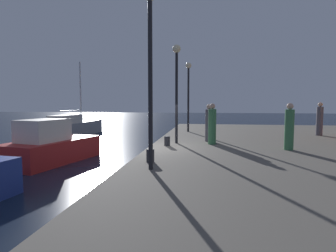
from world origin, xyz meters
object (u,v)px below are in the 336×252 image
Objects in this scene: person_mid_promenade at (212,125)px; motorboat_red at (51,146)px; bollard_center at (167,141)px; person_by_the_water at (289,128)px; lamp_post_mid_promenade at (177,76)px; person_near_carousel at (320,120)px; lamp_post_far_end at (188,84)px; lamp_post_near_edge at (150,48)px; person_far_corner at (209,124)px; sailboat_grey at (74,128)px; bollard_north at (150,156)px.

motorboat_red is at bearing -171.94° from person_mid_promenade.
bollard_center is 0.23× the size of person_by_the_water.
person_near_carousel is (7.40, 3.98, -2.09)m from lamp_post_mid_promenade.
lamp_post_far_end is at bearing 47.44° from motorboat_red.
person_far_corner is at bearing 74.72° from lamp_post_near_edge.
person_mid_promenade is at bearing 21.76° from bollard_center.
motorboat_red is 1.07× the size of lamp_post_mid_promenade.
sailboat_grey is 13.01m from person_mid_promenade.
lamp_post_far_end is at bearing 87.99° from lamp_post_mid_promenade.
lamp_post_near_edge reaches higher than lamp_post_far_end.
bollard_center is at bearing -109.27° from lamp_post_mid_promenade.
person_near_carousel is at bearing -7.72° from lamp_post_far_end.
bollard_north is at bearing -93.23° from lamp_post_far_end.
bollard_north is 0.22× the size of person_near_carousel.
lamp_post_near_edge is 5.10m from bollard_center.
lamp_post_near_edge is at bearing -105.28° from person_far_corner.
sailboat_grey is 4.25× the size of person_far_corner.
lamp_post_far_end is at bearing 86.77° from bollard_north.
bollard_center is 2.09m from person_mid_promenade.
bollard_north is 0.23× the size of person_mid_promenade.
person_near_carousel is 1.05× the size of person_far_corner.
person_by_the_water is (4.76, 2.90, 0.63)m from bollard_north.
lamp_post_near_edge is at bearing -91.65° from lamp_post_mid_promenade.
lamp_post_near_edge is 2.76× the size of person_far_corner.
motorboat_red is at bearing -69.02° from sailboat_grey.
sailboat_grey is 4.17× the size of person_mid_promenade.
sailboat_grey is 18.29× the size of bollard_center.
person_by_the_water is at bearing -20.61° from person_mid_promenade.
sailboat_grey is 14.53m from bollard_north.
bollard_center is 2.43m from person_far_corner.
bollard_north is 0.23× the size of person_by_the_water.
lamp_post_near_edge is 5.67m from person_mid_promenade.
lamp_post_near_edge is at bearing -55.88° from sailboat_grey.
person_near_carousel reaches higher than person_by_the_water.
sailboat_grey is at bearing 124.12° from lamp_post_near_edge.
sailboat_grey is 12.07m from bollard_center.
lamp_post_near_edge is 4.97m from lamp_post_mid_promenade.
bollard_center is at bearing -94.61° from lamp_post_far_end.
person_by_the_water is (2.86, -1.08, 0.01)m from person_mid_promenade.
motorboat_red is at bearing -164.71° from person_far_corner.
bollard_north is at bearing -54.57° from sailboat_grey.
sailboat_grey is 1.54× the size of lamp_post_near_edge.
motorboat_red is 9.84m from person_by_the_water.
lamp_post_far_end is 6.41m from bollard_center.
sailboat_grey is 12.09m from lamp_post_mid_promenade.
motorboat_red is 9.47m from sailboat_grey.
person_far_corner is at bearing 146.91° from person_by_the_water.
sailboat_grey is at bearing 142.69° from person_mid_promenade.
lamp_post_mid_promenade is 2.42× the size of person_by_the_water.
motorboat_red is 5.09m from bollard_center.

